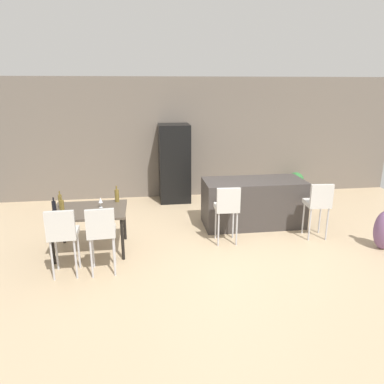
% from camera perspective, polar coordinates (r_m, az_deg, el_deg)
% --- Properties ---
extents(ground_plane, '(10.00, 10.00, 0.00)m').
position_cam_1_polar(ground_plane, '(6.67, 5.54, -7.45)').
color(ground_plane, tan).
extents(back_wall, '(10.00, 0.12, 2.90)m').
position_cam_1_polar(back_wall, '(9.03, 1.52, 8.56)').
color(back_wall, '#665B51').
rests_on(back_wall, ground_plane).
extents(kitchen_island, '(1.97, 0.86, 0.92)m').
position_cam_1_polar(kitchen_island, '(7.27, 9.66, -1.67)').
color(kitchen_island, '#383330').
rests_on(kitchen_island, ground_plane).
extents(bar_chair_left, '(0.42, 0.42, 1.05)m').
position_cam_1_polar(bar_chair_left, '(6.26, 5.58, -2.21)').
color(bar_chair_left, beige).
rests_on(bar_chair_left, ground_plane).
extents(bar_chair_middle, '(0.43, 0.43, 1.05)m').
position_cam_1_polar(bar_chair_middle, '(6.84, 19.36, -1.47)').
color(bar_chair_middle, beige).
rests_on(bar_chair_middle, ground_plane).
extents(dining_table, '(1.19, 0.93, 0.74)m').
position_cam_1_polar(dining_table, '(6.20, -15.90, -3.27)').
color(dining_table, '#4C4238').
rests_on(dining_table, ground_plane).
extents(dining_chair_near, '(0.41, 0.41, 1.05)m').
position_cam_1_polar(dining_chair_near, '(5.47, -19.81, -5.96)').
color(dining_chair_near, beige).
rests_on(dining_chair_near, ground_plane).
extents(dining_chair_far, '(0.42, 0.42, 1.05)m').
position_cam_1_polar(dining_chair_far, '(5.38, -14.17, -5.84)').
color(dining_chair_far, beige).
rests_on(dining_chair_far, ground_plane).
extents(wine_bottle_near, '(0.06, 0.06, 0.32)m').
position_cam_1_polar(wine_bottle_near, '(5.94, -20.94, -2.52)').
color(wine_bottle_near, black).
rests_on(wine_bottle_near, dining_table).
extents(wine_bottle_middle, '(0.06, 0.06, 0.30)m').
position_cam_1_polar(wine_bottle_middle, '(6.31, -20.11, -1.43)').
color(wine_bottle_middle, brown).
rests_on(wine_bottle_middle, dining_table).
extents(wine_bottle_inner, '(0.07, 0.07, 0.30)m').
position_cam_1_polar(wine_bottle_inner, '(6.02, -19.88, -2.27)').
color(wine_bottle_inner, brown).
rests_on(wine_bottle_inner, dining_table).
extents(wine_bottle_far, '(0.07, 0.07, 0.29)m').
position_cam_1_polar(wine_bottle_far, '(6.43, -11.80, -0.53)').
color(wine_bottle_far, brown).
rests_on(wine_bottle_far, dining_table).
extents(wine_glass_left, '(0.07, 0.07, 0.17)m').
position_cam_1_polar(wine_glass_left, '(6.18, -14.28, -1.29)').
color(wine_glass_left, silver).
rests_on(wine_glass_left, dining_table).
extents(refrigerator, '(0.72, 0.68, 1.84)m').
position_cam_1_polar(refrigerator, '(8.60, -2.80, 4.56)').
color(refrigerator, black).
rests_on(refrigerator, ground_plane).
extents(floor_vase, '(0.34, 0.34, 0.90)m').
position_cam_1_polar(floor_vase, '(6.96, 28.14, -5.23)').
color(floor_vase, '#704C75').
rests_on(floor_vase, ground_plane).
extents(potted_plant, '(0.40, 0.40, 0.60)m').
position_cam_1_polar(potted_plant, '(9.50, 16.06, 1.54)').
color(potted_plant, beige).
rests_on(potted_plant, ground_plane).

